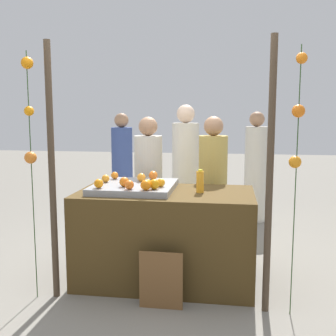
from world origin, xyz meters
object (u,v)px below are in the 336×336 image
object	(u,v)px
chalkboard_sign	(161,281)
stall_counter	(166,236)
orange_1	(154,184)
orange_0	(146,185)
vendor_left	(149,191)
juice_bottle	(200,182)
vendor_right	(213,192)

from	to	relation	value
chalkboard_sign	stall_counter	bearing A→B (deg)	95.09
stall_counter	orange_1	distance (m)	0.59
orange_0	vendor_left	size ratio (longest dim) A/B	0.06
orange_1	chalkboard_sign	distance (m)	0.83
orange_0	juice_bottle	distance (m)	0.53
stall_counter	juice_bottle	distance (m)	0.63
chalkboard_sign	orange_0	bearing A→B (deg)	122.04
stall_counter	vendor_left	bearing A→B (deg)	112.98
juice_bottle	vendor_right	bearing A→B (deg)	83.32
stall_counter	juice_bottle	world-z (taller)	juice_bottle
stall_counter	vendor_left	distance (m)	0.84
orange_1	juice_bottle	bearing A→B (deg)	28.51
orange_1	juice_bottle	world-z (taller)	juice_bottle
orange_1	vendor_right	size ratio (longest dim) A/B	0.06
stall_counter	juice_bottle	bearing A→B (deg)	-1.38
orange_0	juice_bottle	world-z (taller)	juice_bottle
vendor_right	orange_1	bearing A→B (deg)	-116.61
orange_1	vendor_right	world-z (taller)	vendor_right
orange_1	vendor_right	xyz separation A→B (m)	(0.48, 0.95, -0.25)
orange_1	vendor_left	world-z (taller)	vendor_left
stall_counter	vendor_left	world-z (taller)	vendor_left
orange_0	vendor_right	world-z (taller)	vendor_right
orange_0	vendor_right	xyz separation A→B (m)	(0.54, 1.01, -0.25)
orange_0	vendor_left	distance (m)	1.05
vendor_left	vendor_right	bearing A→B (deg)	0.17
juice_bottle	stall_counter	bearing A→B (deg)	178.62
vendor_right	stall_counter	bearing A→B (deg)	-119.22
chalkboard_sign	vendor_right	size ratio (longest dim) A/B	0.32
orange_0	stall_counter	bearing A→B (deg)	64.27
orange_0	orange_1	xyz separation A→B (m)	(0.07, 0.06, 0.00)
orange_0	orange_1	distance (m)	0.09
orange_1	juice_bottle	size ratio (longest dim) A/B	0.42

